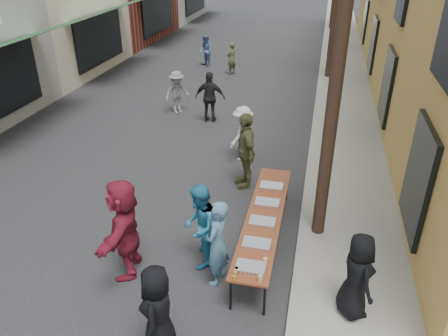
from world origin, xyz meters
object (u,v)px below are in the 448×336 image
at_px(utility_pole_near, 344,17).
at_px(guest_front_a, 158,312).
at_px(catering_tray_sausage, 251,268).
at_px(guest_front_c, 200,227).
at_px(serving_table, 264,217).
at_px(server, 357,276).

bearing_deg(utility_pole_near, guest_front_a, -122.29).
relative_size(utility_pole_near, catering_tray_sausage, 18.00).
bearing_deg(guest_front_c, serving_table, 119.54).
xyz_separation_m(serving_table, server, (1.72, -1.56, 0.17)).
relative_size(guest_front_a, server, 1.04).
bearing_deg(server, catering_tray_sausage, 68.54).
bearing_deg(utility_pole_near, catering_tray_sausage, -115.59).
relative_size(utility_pole_near, guest_front_a, 5.55).
bearing_deg(serving_table, guest_front_a, -111.61).
relative_size(utility_pole_near, guest_front_c, 5.21).
bearing_deg(server, utility_pole_near, -8.36).
distance_m(guest_front_c, server, 2.94).
bearing_deg(guest_front_a, server, 110.21).
bearing_deg(guest_front_c, guest_front_a, -7.63).
height_order(catering_tray_sausage, server, server).
bearing_deg(catering_tray_sausage, server, 2.87).
distance_m(utility_pole_near, serving_table, 3.99).
height_order(utility_pole_near, server, utility_pole_near).
bearing_deg(catering_tray_sausage, guest_front_c, 143.07).
relative_size(guest_front_c, server, 1.10).
height_order(utility_pole_near, guest_front_a, utility_pole_near).
bearing_deg(utility_pole_near, server, -74.02).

